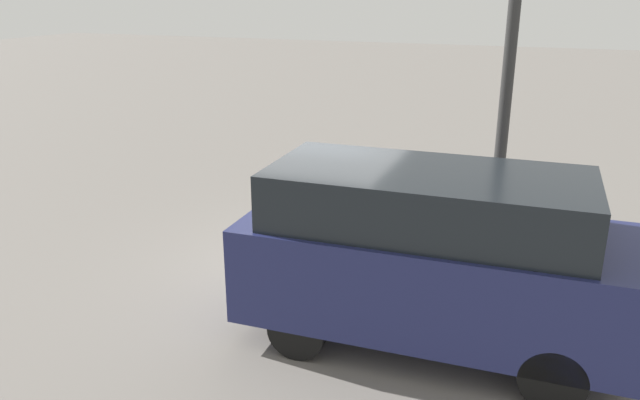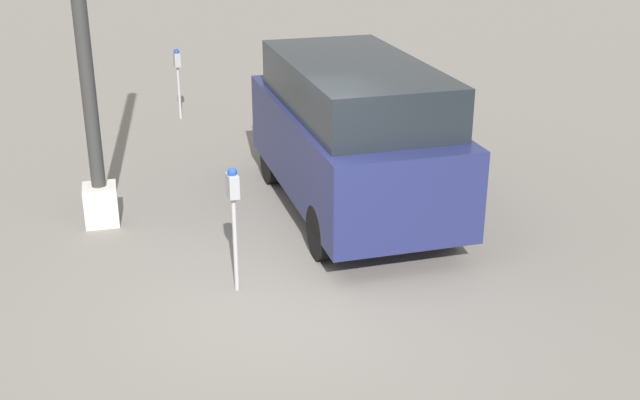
{
  "view_description": "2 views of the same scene",
  "coord_description": "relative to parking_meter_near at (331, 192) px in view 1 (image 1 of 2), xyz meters",
  "views": [
    {
      "loc": [
        3.24,
        -8.1,
        4.08
      ],
      "look_at": [
        0.3,
        -0.42,
        1.26
      ],
      "focal_mm": 35.0,
      "sensor_mm": 36.0,
      "label": 1
    },
    {
      "loc": [
        -7.96,
        1.59,
        4.38
      ],
      "look_at": [
        -0.16,
        -0.43,
        1.13
      ],
      "focal_mm": 45.0,
      "sensor_mm": 36.0,
      "label": 2
    }
  ],
  "objects": [
    {
      "name": "ground_plane",
      "position": [
        -0.14,
        -0.47,
        -1.09
      ],
      "size": [
        80.0,
        80.0,
        0.0
      ],
      "primitive_type": "plane",
      "color": "slate"
    },
    {
      "name": "parking_meter_near",
      "position": [
        0.0,
        0.0,
        0.0
      ],
      "size": [
        0.21,
        0.12,
        1.48
      ],
      "rotation": [
        0.0,
        0.0,
        0.08
      ],
      "color": "#9E9EA3",
      "rests_on": "ground"
    },
    {
      "name": "lamp_post",
      "position": [
        2.34,
        1.48,
        0.89
      ],
      "size": [
        0.44,
        0.44,
        5.48
      ],
      "color": "beige",
      "rests_on": "ground"
    },
    {
      "name": "parked_van",
      "position": [
        1.94,
        -1.93,
        0.07
      ],
      "size": [
        4.51,
        1.97,
        2.14
      ],
      "rotation": [
        0.0,
        0.0,
        0.03
      ],
      "color": "navy",
      "rests_on": "ground"
    }
  ]
}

